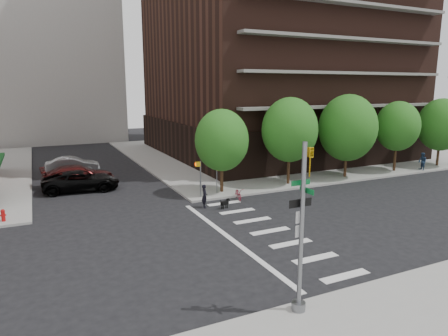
% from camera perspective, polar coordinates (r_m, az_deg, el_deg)
% --- Properties ---
extents(ground, '(120.00, 120.00, 0.00)m').
position_cam_1_polar(ground, '(21.33, -0.37, -10.22)').
color(ground, black).
rests_on(ground, ground).
extents(sidewalk_ne, '(39.00, 33.00, 0.15)m').
position_cam_1_polar(sidewalk_ne, '(51.13, 9.35, 2.53)').
color(sidewalk_ne, gray).
rests_on(sidewalk_ne, ground).
extents(crosswalk, '(3.85, 13.00, 0.01)m').
position_cam_1_polar(crosswalk, '(22.29, 4.85, -9.27)').
color(crosswalk, silver).
rests_on(crosswalk, ground).
extents(tree_a, '(4.00, 4.00, 5.90)m').
position_cam_1_polar(tree_a, '(29.46, -0.33, 3.98)').
color(tree_a, '#301E11').
rests_on(tree_a, sidewalk_ne).
extents(tree_b, '(4.50, 4.50, 6.65)m').
position_cam_1_polar(tree_b, '(32.39, 9.37, 5.40)').
color(tree_b, '#301E11').
rests_on(tree_b, sidewalk_ne).
extents(tree_c, '(5.00, 5.00, 6.80)m').
position_cam_1_polar(tree_c, '(36.14, 17.25, 5.50)').
color(tree_c, '#301E11').
rests_on(tree_c, sidewalk_ne).
extents(tree_d, '(4.00, 4.00, 6.20)m').
position_cam_1_polar(tree_d, '(40.44, 23.56, 5.50)').
color(tree_d, '#301E11').
rests_on(tree_d, sidewalk_ne).
extents(tree_e, '(4.50, 4.50, 6.35)m').
position_cam_1_polar(tree_e, '(45.13, 28.61, 5.45)').
color(tree_e, '#301E11').
rests_on(tree_e, sidewalk_ne).
extents(traffic_signal, '(0.90, 0.75, 6.00)m').
position_cam_1_polar(traffic_signal, '(14.11, 11.03, -10.30)').
color(traffic_signal, slate).
rests_on(traffic_signal, sidewalk_s).
extents(pedestrian_signal, '(2.18, 0.67, 2.60)m').
position_cam_1_polar(pedestrian_signal, '(28.65, -2.88, -0.69)').
color(pedestrian_signal, slate).
rests_on(pedestrian_signal, sidewalk_ne).
extents(fire_hydrant, '(0.24, 0.24, 0.73)m').
position_cam_1_polar(fire_hydrant, '(26.87, -29.02, -5.85)').
color(fire_hydrant, '#A50C0C').
rests_on(fire_hydrant, sidewalk_nw).
extents(parked_car_black, '(3.14, 5.90, 1.58)m').
position_cam_1_polar(parked_car_black, '(32.69, -19.73, -1.75)').
color(parked_car_black, black).
rests_on(parked_car_black, ground).
extents(parked_car_maroon, '(2.53, 5.75, 1.64)m').
position_cam_1_polar(parked_car_maroon, '(34.72, -20.10, -0.98)').
color(parked_car_maroon, '#431211').
rests_on(parked_car_maroon, ground).
extents(parked_car_silver, '(2.11, 4.89, 1.57)m').
position_cam_1_polar(parked_car_silver, '(39.58, -20.80, 0.38)').
color(parked_car_silver, '#A7ABAF').
rests_on(parked_car_silver, ground).
extents(scooter, '(0.93, 1.67, 0.83)m').
position_cam_1_polar(scooter, '(28.58, 2.06, -3.68)').
color(scooter, maroon).
rests_on(scooter, ground).
extents(dog_walker, '(0.64, 0.50, 1.58)m').
position_cam_1_polar(dog_walker, '(26.56, -2.80, -4.03)').
color(dog_walker, black).
rests_on(dog_walker, ground).
extents(dog, '(0.73, 0.41, 0.61)m').
position_cam_1_polar(dog, '(26.46, 0.15, -4.99)').
color(dog, black).
rests_on(dog, ground).
extents(pedestrian_far, '(0.96, 0.84, 1.68)m').
position_cam_1_polar(pedestrian_far, '(42.18, 26.48, 0.85)').
color(pedestrian_far, navy).
rests_on(pedestrian_far, sidewalk_ne).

